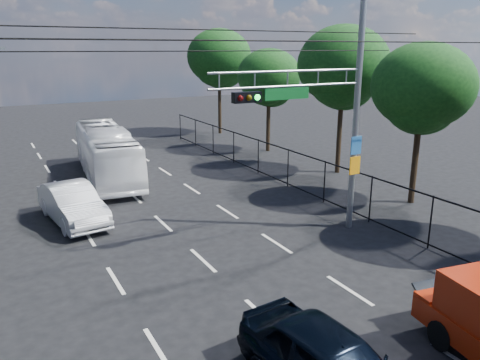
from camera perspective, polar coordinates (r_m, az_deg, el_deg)
lane_markings at (r=21.51m, az=-11.18°, el=-3.52°), size 6.12×38.00×0.01m
signal_mast at (r=17.61m, az=11.18°, el=9.75°), size 6.43×0.39×9.50m
utility_wires at (r=15.48m, az=-6.47°, el=16.53°), size 22.00×5.04×0.74m
fence_right at (r=23.02m, az=8.44°, el=0.57°), size 0.06×34.03×2.00m
tree_right_b at (r=22.54m, az=21.29°, el=9.77°), size 4.50×4.50×7.31m
tree_right_c at (r=27.14m, az=12.43°, el=12.74°), size 5.10×5.10×8.29m
tree_right_d at (r=32.58m, az=3.56°, el=11.97°), size 4.32×4.32×7.02m
tree_right_e at (r=39.60m, az=-2.54°, el=14.23°), size 5.28×5.28×8.58m
white_bus at (r=26.98m, az=-15.96°, el=3.19°), size 3.32×10.27×2.81m
white_van at (r=20.61m, az=-19.74°, el=-2.74°), size 2.29×4.97×1.58m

